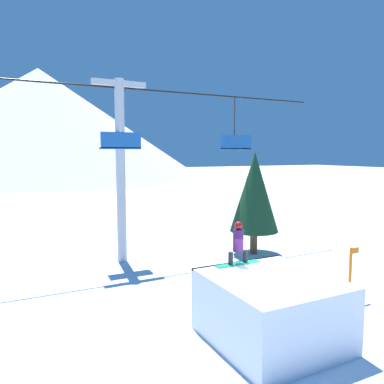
{
  "coord_description": "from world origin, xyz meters",
  "views": [
    {
      "loc": [
        -6.71,
        -7.6,
        4.94
      ],
      "look_at": [
        -0.66,
        4.52,
        3.52
      ],
      "focal_mm": 35.0,
      "sensor_mm": 36.0,
      "label": 1
    }
  ],
  "objects": [
    {
      "name": "snowboarder",
      "position": [
        -0.8,
        1.26,
        2.34
      ],
      "size": [
        1.43,
        0.3,
        1.27
      ],
      "color": "#1E9E6B",
      "rests_on": "snow_ramp"
    },
    {
      "name": "pine_tree_near",
      "position": [
        4.09,
        7.21,
        3.04
      ],
      "size": [
        2.35,
        2.35,
        4.99
      ],
      "color": "#4C3823",
      "rests_on": "ground_plane"
    },
    {
      "name": "ground_plane",
      "position": [
        0.0,
        0.0,
        0.0
      ],
      "size": [
        220.0,
        220.0,
        0.0
      ],
      "primitive_type": "plane",
      "color": "white"
    },
    {
      "name": "trail_marker",
      "position": [
        3.54,
        0.96,
        0.95
      ],
      "size": [
        0.41,
        0.1,
        1.79
      ],
      "color": "orange",
      "rests_on": "ground_plane"
    },
    {
      "name": "mountain_ridge",
      "position": [
        0.0,
        74.78,
        10.9
      ],
      "size": [
        65.06,
        65.06,
        21.81
      ],
      "color": "silver",
      "rests_on": "ground_plane"
    },
    {
      "name": "chairlift",
      "position": [
        -2.09,
        8.77,
        4.86
      ],
      "size": [
        21.19,
        0.44,
        8.17
      ],
      "color": "#B2B2B7",
      "rests_on": "ground_plane"
    },
    {
      "name": "snow_ramp",
      "position": [
        -0.66,
        -0.1,
        0.86
      ],
      "size": [
        3.03,
        3.26,
        1.72
      ],
      "color": "white",
      "rests_on": "ground_plane"
    }
  ]
}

